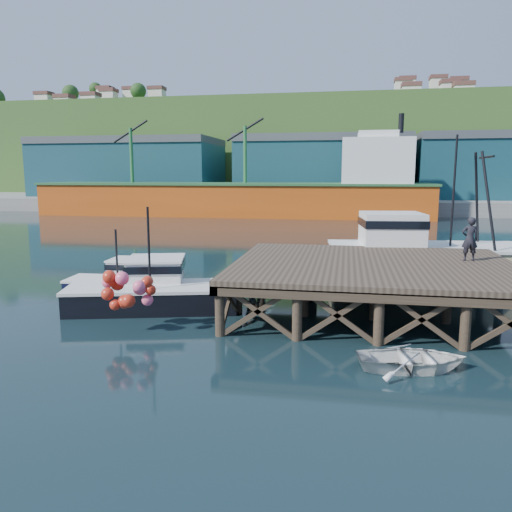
% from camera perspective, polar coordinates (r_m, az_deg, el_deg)
% --- Properties ---
extents(ground, '(300.00, 300.00, 0.00)m').
position_cam_1_polar(ground, '(23.11, -0.73, -5.48)').
color(ground, black).
rests_on(ground, ground).
extents(wharf, '(12.00, 10.00, 2.62)m').
position_cam_1_polar(wharf, '(22.13, 13.28, -1.25)').
color(wharf, brown).
rests_on(wharf, ground).
extents(far_quay, '(160.00, 40.00, 2.00)m').
position_cam_1_polar(far_quay, '(92.15, 7.68, 6.24)').
color(far_quay, gray).
rests_on(far_quay, ground).
extents(warehouse_left, '(32.00, 16.00, 9.00)m').
position_cam_1_polar(warehouse_left, '(95.39, -14.20, 9.45)').
color(warehouse_left, '#17454E').
rests_on(warehouse_left, far_quay).
extents(warehouse_mid, '(28.00, 16.00, 9.00)m').
position_cam_1_polar(warehouse_mid, '(87.03, 7.61, 9.68)').
color(warehouse_mid, '#17454E').
rests_on(warehouse_mid, far_quay).
extents(warehouse_right, '(30.00, 16.00, 9.00)m').
position_cam_1_polar(warehouse_right, '(90.64, 27.14, 8.73)').
color(warehouse_right, '#17454E').
rests_on(warehouse_right, far_quay).
extents(cargo_ship, '(55.50, 10.00, 13.75)m').
position_cam_1_polar(cargo_ship, '(71.12, -0.02, 7.28)').
color(cargo_ship, '#CB4F13').
rests_on(cargo_ship, ground).
extents(hillside, '(220.00, 50.00, 22.00)m').
position_cam_1_polar(hillside, '(122.10, 8.48, 11.67)').
color(hillside, '#2D511E').
rests_on(hillside, ground).
extents(boat_navy, '(5.47, 3.03, 3.35)m').
position_cam_1_polar(boat_navy, '(25.44, -14.84, -2.85)').
color(boat_navy, black).
rests_on(boat_navy, ground).
extents(boat_black, '(7.85, 6.51, 4.58)m').
position_cam_1_polar(boat_black, '(22.74, -11.62, -3.74)').
color(boat_black, black).
rests_on(boat_black, ground).
extents(trawler, '(12.31, 5.56, 7.97)m').
position_cam_1_polar(trawler, '(29.14, 19.72, 0.37)').
color(trawler, '#CFC086').
rests_on(trawler, ground).
extents(dinghy, '(3.64, 2.86, 0.68)m').
position_cam_1_polar(dinghy, '(16.27, 17.43, -11.15)').
color(dinghy, white).
rests_on(dinghy, ground).
extents(dockworker, '(0.74, 0.51, 1.94)m').
position_cam_1_polar(dockworker, '(23.86, 23.24, 1.79)').
color(dockworker, black).
rests_on(dockworker, wharf).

